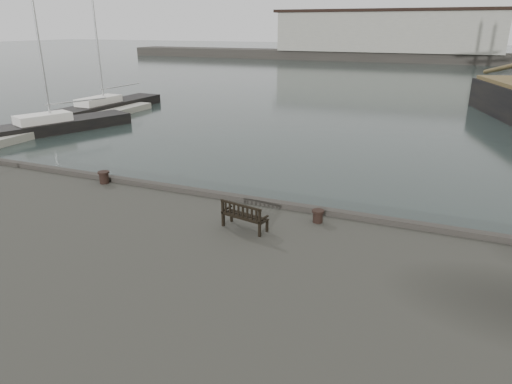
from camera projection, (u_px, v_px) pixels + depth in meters
ground at (231, 237)px, 16.61m from camera, size 400.00×400.00×0.00m
pontoon at (41, 130)px, 32.52m from camera, size 2.00×24.00×0.50m
breakwater at (402, 41)px, 96.32m from camera, size 140.00×9.50×12.20m
bench at (244, 221)px, 13.48m from camera, size 1.50×0.76×0.82m
bollard_left at (104, 177)px, 17.45m from camera, size 0.47×0.47×0.46m
bollard_right at (318, 216)px, 13.98m from camera, size 0.45×0.45×0.40m
yacht_b at (109, 108)px, 41.18m from camera, size 2.93×11.98×15.48m
yacht_c at (59, 128)px, 33.25m from camera, size 6.05×10.60×13.87m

